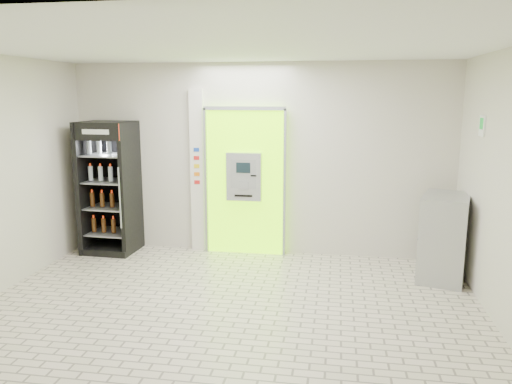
# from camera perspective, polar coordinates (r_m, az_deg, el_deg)

# --- Properties ---
(ground) EXTENTS (6.00, 6.00, 0.00)m
(ground) POSITION_cam_1_polar(r_m,az_deg,el_deg) (5.90, -3.65, -14.05)
(ground) COLOR beige
(ground) RESTS_ON ground
(room_shell) EXTENTS (6.00, 6.00, 6.00)m
(room_shell) POSITION_cam_1_polar(r_m,az_deg,el_deg) (5.38, -3.89, 4.02)
(room_shell) COLOR beige
(room_shell) RESTS_ON ground
(atm_assembly) EXTENTS (1.30, 0.24, 2.33)m
(atm_assembly) POSITION_cam_1_polar(r_m,az_deg,el_deg) (7.86, -1.24, 1.30)
(atm_assembly) COLOR #88FA00
(atm_assembly) RESTS_ON ground
(pillar) EXTENTS (0.22, 0.11, 2.60)m
(pillar) POSITION_cam_1_polar(r_m,az_deg,el_deg) (8.05, -6.67, 2.39)
(pillar) COLOR silver
(pillar) RESTS_ON ground
(beverage_cooler) EXTENTS (0.82, 0.76, 2.09)m
(beverage_cooler) POSITION_cam_1_polar(r_m,az_deg,el_deg) (8.31, -16.34, 0.22)
(beverage_cooler) COLOR black
(beverage_cooler) RESTS_ON ground
(steel_cabinet) EXTENTS (0.82, 1.00, 1.17)m
(steel_cabinet) POSITION_cam_1_polar(r_m,az_deg,el_deg) (7.32, 20.68, -4.86)
(steel_cabinet) COLOR #9FA2A7
(steel_cabinet) RESTS_ON ground
(exit_sign) EXTENTS (0.02, 0.22, 0.26)m
(exit_sign) POSITION_cam_1_polar(r_m,az_deg,el_deg) (6.84, 24.43, 6.91)
(exit_sign) COLOR white
(exit_sign) RESTS_ON room_shell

